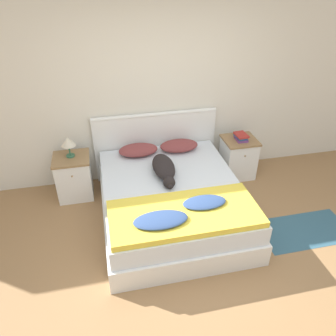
# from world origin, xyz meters

# --- Properties ---
(ground_plane) EXTENTS (16.00, 16.00, 0.00)m
(ground_plane) POSITION_xyz_m (0.00, 0.00, 0.00)
(ground_plane) COLOR #997047
(wall_back) EXTENTS (9.00, 0.06, 2.55)m
(wall_back) POSITION_xyz_m (0.00, 2.13, 1.27)
(wall_back) COLOR silver
(wall_back) RESTS_ON ground_plane
(bed) EXTENTS (1.68, 2.01, 0.51)m
(bed) POSITION_xyz_m (-0.09, 1.03, 0.25)
(bed) COLOR white
(bed) RESTS_ON ground_plane
(headboard) EXTENTS (1.76, 0.06, 1.00)m
(headboard) POSITION_xyz_m (-0.09, 2.06, 0.52)
(headboard) COLOR white
(headboard) RESTS_ON ground_plane
(nightstand_left) EXTENTS (0.47, 0.45, 0.60)m
(nightstand_left) POSITION_xyz_m (-1.27, 1.77, 0.30)
(nightstand_left) COLOR white
(nightstand_left) RESTS_ON ground_plane
(nightstand_right) EXTENTS (0.47, 0.45, 0.60)m
(nightstand_right) POSITION_xyz_m (1.09, 1.77, 0.30)
(nightstand_right) COLOR white
(nightstand_right) RESTS_ON ground_plane
(pillow_left) EXTENTS (0.54, 0.33, 0.13)m
(pillow_left) POSITION_xyz_m (-0.38, 1.82, 0.58)
(pillow_left) COLOR brown
(pillow_left) RESTS_ON bed
(pillow_right) EXTENTS (0.54, 0.33, 0.13)m
(pillow_right) POSITION_xyz_m (0.20, 1.82, 0.58)
(pillow_right) COLOR brown
(pillow_right) RESTS_ON bed
(quilt) EXTENTS (1.57, 0.70, 0.12)m
(quilt) POSITION_xyz_m (-0.10, 0.42, 0.56)
(quilt) COLOR yellow
(quilt) RESTS_ON bed
(dog) EXTENTS (0.27, 0.79, 0.19)m
(dog) POSITION_xyz_m (-0.13, 1.26, 0.60)
(dog) COLOR black
(dog) RESTS_ON bed
(book_stack) EXTENTS (0.17, 0.24, 0.09)m
(book_stack) POSITION_xyz_m (1.09, 1.76, 0.65)
(book_stack) COLOR #703D7F
(book_stack) RESTS_ON nightstand_right
(table_lamp) EXTENTS (0.19, 0.19, 0.27)m
(table_lamp) POSITION_xyz_m (-1.27, 1.80, 0.81)
(table_lamp) COLOR #336B4C
(table_lamp) RESTS_ON nightstand_left
(rug) EXTENTS (1.10, 0.59, 0.00)m
(rug) POSITION_xyz_m (1.44, 0.43, 0.00)
(rug) COLOR #335B70
(rug) RESTS_ON ground_plane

